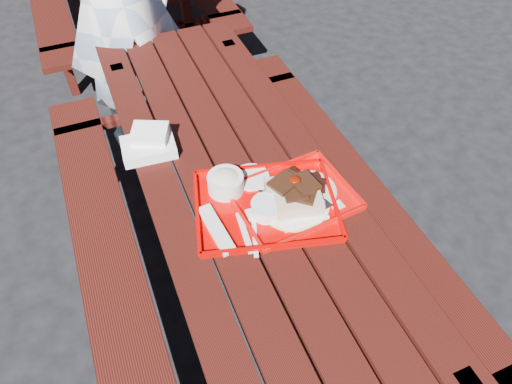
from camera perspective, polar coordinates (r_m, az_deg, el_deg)
ground at (r=2.37m, az=-1.41°, el=-10.81°), size 60.00×60.00×0.00m
picnic_table_near at (r=1.92m, az=-1.71°, el=-2.11°), size 1.41×2.40×0.75m
near_tray at (r=1.66m, az=1.07°, el=-0.56°), size 0.59×0.51×0.16m
far_tray at (r=1.68m, az=4.60°, el=-0.82°), size 0.46×0.37×0.07m
white_cloth at (r=1.91m, az=-13.22°, el=5.92°), size 0.22×0.20×0.09m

